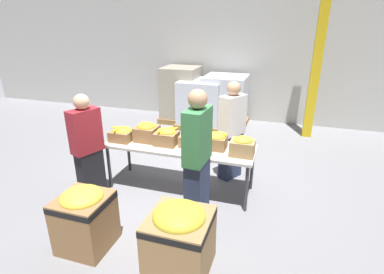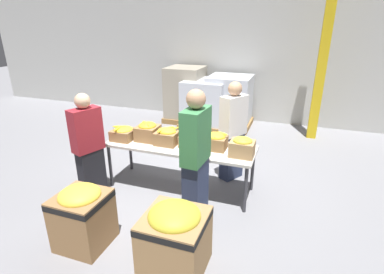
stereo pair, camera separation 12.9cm
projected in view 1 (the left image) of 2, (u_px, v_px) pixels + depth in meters
name	position (u px, v px, depth m)	size (l,w,h in m)	color
ground_plane	(180.00, 188.00, 4.83)	(30.00, 30.00, 0.00)	gray
wall_back	(232.00, 43.00, 7.62)	(16.00, 0.08, 4.00)	#B7B7B2
sorting_table	(180.00, 148.00, 4.58)	(2.28, 0.75, 0.75)	beige
banana_box_0	(122.00, 134.00, 4.71)	(0.34, 0.36, 0.23)	olive
banana_box_1	(147.00, 131.00, 4.69)	(0.33, 0.33, 0.30)	olive
banana_box_2	(166.00, 136.00, 4.54)	(0.33, 0.33, 0.27)	olive
banana_box_3	(191.00, 139.00, 4.47)	(0.33, 0.26, 0.23)	#A37A4C
banana_box_4	(215.00, 140.00, 4.40)	(0.35, 0.29, 0.26)	olive
banana_box_5	(243.00, 146.00, 4.17)	(0.33, 0.28, 0.28)	tan
volunteer_0	(197.00, 158.00, 3.80)	(0.27, 0.49, 1.77)	#2D3856
volunteer_1	(88.00, 149.00, 4.29)	(0.35, 0.48, 1.60)	black
volunteer_2	(232.00, 132.00, 4.89)	(0.41, 0.49, 1.65)	#2D3856
donation_bin_0	(85.00, 217.00, 3.44)	(0.56, 0.56, 0.77)	olive
donation_bin_1	(180.00, 237.00, 3.11)	(0.64, 0.64, 0.78)	#A37A4C
support_pillar	(319.00, 47.00, 6.31)	(0.20, 0.20, 4.00)	gold
pallet_stack_0	(225.00, 102.00, 7.50)	(1.11, 1.11, 1.27)	olive
pallet_stack_1	(202.00, 104.00, 7.53)	(1.14, 1.14, 1.17)	olive
pallet_stack_2	(181.00, 95.00, 7.88)	(0.99, 0.99, 1.42)	olive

